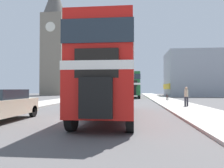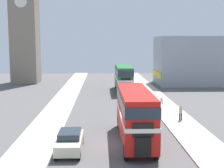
{
  "view_description": "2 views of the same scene",
  "coord_description": "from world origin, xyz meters",
  "px_view_note": "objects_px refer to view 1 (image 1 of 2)",
  "views": [
    {
      "loc": [
        2.59,
        -11.34,
        1.56
      ],
      "look_at": [
        1.39,
        0.74,
        1.83
      ],
      "focal_mm": 35.0,
      "sensor_mm": 36.0,
      "label": 1
    },
    {
      "loc": [
        -1.38,
        -24.45,
        8.15
      ],
      "look_at": [
        0.0,
        15.22,
        2.94
      ],
      "focal_mm": 50.0,
      "sensor_mm": 36.0,
      "label": 2
    }
  ],
  "objects_px": {
    "church_tower": "(54,37)",
    "car_parked_near": "(0,105)",
    "double_decker_bus": "(112,71)",
    "bus_distant": "(133,83)",
    "pedestrian_walking": "(186,95)",
    "bicycle_on_pavement": "(167,97)"
  },
  "relations": [
    {
      "from": "double_decker_bus",
      "to": "pedestrian_walking",
      "type": "bearing_deg",
      "value": 49.44
    },
    {
      "from": "bus_distant",
      "to": "church_tower",
      "type": "distance_m",
      "value": 25.82
    },
    {
      "from": "car_parked_near",
      "to": "church_tower",
      "type": "height_order",
      "value": "church_tower"
    },
    {
      "from": "bicycle_on_pavement",
      "to": "double_decker_bus",
      "type": "bearing_deg",
      "value": -108.65
    },
    {
      "from": "pedestrian_walking",
      "to": "bicycle_on_pavement",
      "type": "relative_size",
      "value": 0.91
    },
    {
      "from": "bicycle_on_pavement",
      "to": "church_tower",
      "type": "relative_size",
      "value": 0.06
    },
    {
      "from": "double_decker_bus",
      "to": "pedestrian_walking",
      "type": "height_order",
      "value": "double_decker_bus"
    },
    {
      "from": "church_tower",
      "to": "bus_distant",
      "type": "bearing_deg",
      "value": -33.03
    },
    {
      "from": "double_decker_bus",
      "to": "car_parked_near",
      "type": "bearing_deg",
      "value": -156.88
    },
    {
      "from": "double_decker_bus",
      "to": "pedestrian_walking",
      "type": "xyz_separation_m",
      "value": [
        5.52,
        6.44,
        -1.53
      ]
    },
    {
      "from": "bus_distant",
      "to": "church_tower",
      "type": "relative_size",
      "value": 0.39
    },
    {
      "from": "double_decker_bus",
      "to": "bus_distant",
      "type": "distance_m",
      "value": 27.27
    },
    {
      "from": "double_decker_bus",
      "to": "pedestrian_walking",
      "type": "distance_m",
      "value": 8.62
    },
    {
      "from": "double_decker_bus",
      "to": "bus_distant",
      "type": "height_order",
      "value": "bus_distant"
    },
    {
      "from": "car_parked_near",
      "to": "church_tower",
      "type": "distance_m",
      "value": 46.04
    },
    {
      "from": "double_decker_bus",
      "to": "car_parked_near",
      "type": "height_order",
      "value": "double_decker_bus"
    },
    {
      "from": "bus_distant",
      "to": "bicycle_on_pavement",
      "type": "distance_m",
      "value": 12.29
    },
    {
      "from": "car_parked_near",
      "to": "pedestrian_walking",
      "type": "relative_size",
      "value": 2.83
    },
    {
      "from": "church_tower",
      "to": "bicycle_on_pavement",
      "type": "bearing_deg",
      "value": -45.16
    },
    {
      "from": "double_decker_bus",
      "to": "bicycle_on_pavement",
      "type": "height_order",
      "value": "double_decker_bus"
    },
    {
      "from": "church_tower",
      "to": "car_parked_near",
      "type": "bearing_deg",
      "value": -72.66
    },
    {
      "from": "pedestrian_walking",
      "to": "double_decker_bus",
      "type": "bearing_deg",
      "value": -130.56
    }
  ]
}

